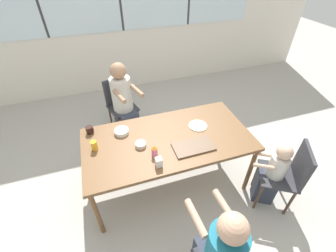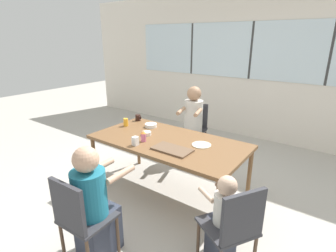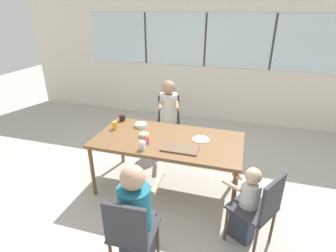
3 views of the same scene
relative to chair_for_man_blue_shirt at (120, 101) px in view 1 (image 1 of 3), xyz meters
The scene contains 15 objects.
ground_plane 1.46m from the chair_for_man_blue_shirt, 73.88° to the right, with size 16.00×16.00×0.00m, color #B2ADA3.
wall_back_with_windows 1.71m from the chair_for_man_blue_shirt, 75.00° to the left, with size 8.40×0.08×2.80m.
dining_table 1.37m from the chair_for_man_blue_shirt, 73.88° to the right, with size 1.89×0.96×0.76m.
chair_for_man_blue_shirt is the anchor object (origin of this frame).
chair_for_toddler 2.53m from the chair_for_man_blue_shirt, 52.44° to the right, with size 0.55×0.55×0.88m.
person_man_blue_shirt 0.17m from the chair_for_man_blue_shirt, 73.88° to the right, with size 0.44×0.61×1.21m.
person_toddler 2.38m from the chair_for_man_blue_shirt, 53.82° to the right, with size 0.41×0.35×0.90m.
food_tray_dark 1.65m from the chair_for_man_blue_shirt, 68.74° to the right, with size 0.44×0.24×0.02m.
coffee_mug 1.07m from the chair_for_man_blue_shirt, 115.86° to the right, with size 0.09×0.08×0.09m.
sippy_cup 1.55m from the chair_for_man_blue_shirt, 83.84° to the right, with size 0.07×0.07×0.13m.
juice_glass 1.32m from the chair_for_man_blue_shirt, 108.90° to the right, with size 0.07×0.07×0.11m.
milk_carton_small 1.69m from the chair_for_man_blue_shirt, 84.31° to the right, with size 0.06×0.06×0.10m.
bowl_white_shallow 1.08m from the chair_for_man_blue_shirt, 95.71° to the right, with size 0.17×0.17×0.05m.
bowl_cereal 1.35m from the chair_for_man_blue_shirt, 87.58° to the right, with size 0.12×0.12×0.04m.
plate_tortillas 1.46m from the chair_for_man_blue_shirt, 56.91° to the right, with size 0.22×0.22×0.01m.
Camera 1 is at (-0.59, -1.77, 2.48)m, focal length 24.00 mm.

